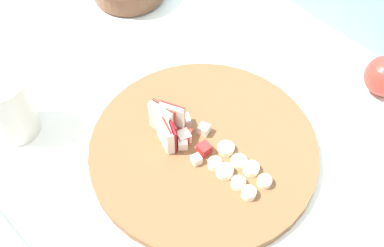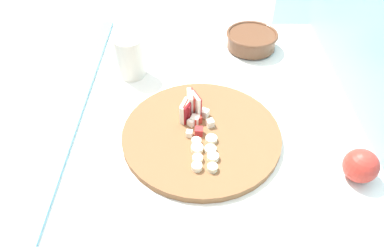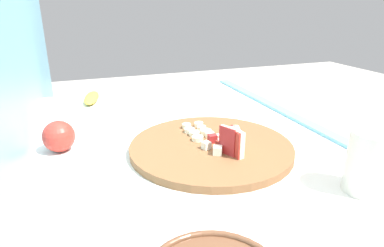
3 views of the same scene
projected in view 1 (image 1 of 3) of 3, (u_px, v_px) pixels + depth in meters
The scene contains 6 objects.
tile_backsplash at pixel (341, 112), 1.27m from camera, with size 2.40×0.04×1.32m, color #6BADC6.
cutting_board at pixel (203, 150), 0.91m from camera, with size 0.40×0.40×0.02m, color brown.
apple_wedge_fan at pixel (167, 126), 0.89m from camera, with size 0.08×0.06×0.07m.
apple_dice_pile at pixel (191, 137), 0.90m from camera, with size 0.09×0.07×0.02m.
banana_slice_rows at pixel (238, 171), 0.87m from camera, with size 0.11×0.06×0.01m.
small_jar at pixel (9, 107), 0.90m from camera, with size 0.08×0.08×0.12m, color beige.
Camera 1 is at (0.33, -0.39, 1.66)m, focal length 48.99 mm.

